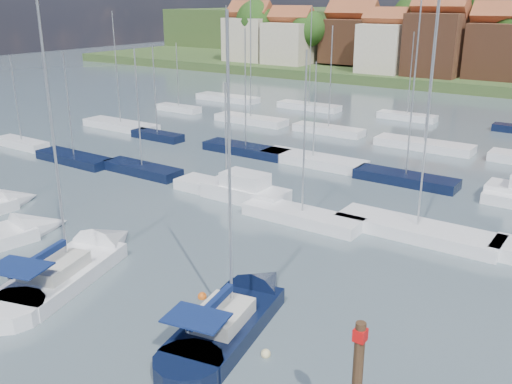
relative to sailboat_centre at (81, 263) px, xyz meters
The scene contains 6 objects.
ground 35.67m from the sailboat_centre, 79.69° to the left, with size 260.00×260.00×0.00m, color #4E5F6A.
sailboat_centre is the anchor object (origin of this frame).
sailboat_navy 10.94m from the sailboat_centre, ahead, with size 5.13×11.83×15.89m.
buoy_e 8.24m from the sailboat_centre, ahead, with size 0.48×0.48×0.48m, color #D85914.
buoy_g 13.78m from the sailboat_centre, ahead, with size 0.45×0.45×0.45m, color beige.
marina_field 31.36m from the sailboat_centre, 74.67° to the left, with size 79.62×41.41×15.93m.
Camera 1 is at (19.21, -14.20, 15.06)m, focal length 40.00 mm.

